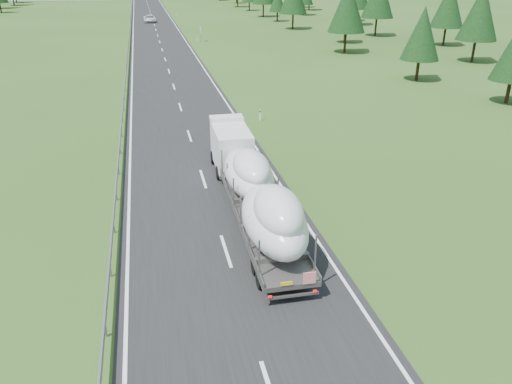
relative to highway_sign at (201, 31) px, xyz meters
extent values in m
cube|color=black|center=(-7.20, 20.00, -1.80)|extent=(10.00, 400.00, 0.02)
cube|color=slate|center=(-12.50, 20.00, -1.21)|extent=(0.08, 400.00, 0.32)
cube|color=silver|center=(-0.70, -50.00, -1.31)|extent=(0.12, 0.07, 1.00)
cube|color=black|center=(-0.70, -50.00, -0.99)|extent=(0.13, 0.08, 0.12)
cube|color=silver|center=(-0.70, 0.00, -1.31)|extent=(0.12, 0.07, 1.00)
cube|color=black|center=(-0.70, 0.00, -0.99)|extent=(0.13, 0.08, 0.12)
cube|color=silver|center=(-0.70, 50.00, -1.31)|extent=(0.12, 0.07, 1.00)
cube|color=black|center=(-0.70, 50.00, -0.99)|extent=(0.13, 0.08, 0.12)
cube|color=silver|center=(-0.70, 100.00, -1.31)|extent=(0.12, 0.07, 1.00)
cube|color=black|center=(-0.70, 100.00, -0.99)|extent=(0.13, 0.08, 0.12)
cylinder|color=slate|center=(0.00, 0.00, -0.81)|extent=(0.08, 0.08, 2.00)
cube|color=silver|center=(0.00, 0.00, 0.19)|extent=(0.05, 0.90, 1.20)
cylinder|color=black|center=(34.73, -28.38, -0.06)|extent=(0.36, 0.36, 3.50)
cone|color=black|center=(34.73, -28.38, 4.80)|extent=(5.44, 5.44, 7.29)
cylinder|color=black|center=(39.29, -13.57, -0.07)|extent=(0.36, 0.36, 3.47)
cone|color=black|center=(39.29, -13.57, 4.75)|extent=(5.40, 5.40, 7.23)
cylinder|color=black|center=(33.38, 0.41, 0.13)|extent=(0.36, 0.36, 3.88)
cylinder|color=black|center=(36.87, 18.97, 0.19)|extent=(0.36, 0.36, 4.00)
cylinder|color=black|center=(39.66, 27.39, -0.26)|extent=(0.36, 0.36, 3.09)
cylinder|color=black|center=(32.79, 43.94, -0.23)|extent=(0.36, 0.36, 3.15)
cylinder|color=black|center=(39.18, 58.97, 0.01)|extent=(0.36, 0.36, 3.65)
cylinder|color=black|center=(40.76, 69.32, -0.17)|extent=(0.36, 0.36, 3.28)
cylinder|color=black|center=(24.36, -49.42, -0.47)|extent=(0.36, 0.36, 2.68)
cylinder|color=black|center=(21.04, -37.77, -0.39)|extent=(0.36, 0.36, 2.84)
cone|color=black|center=(21.04, -37.77, 3.55)|extent=(4.41, 4.41, 5.91)
cylinder|color=black|center=(20.25, -17.02, 0.01)|extent=(0.36, 0.36, 3.63)
cone|color=black|center=(20.25, -17.02, 5.04)|extent=(5.64, 5.64, 7.56)
cylinder|color=black|center=(24.30, -6.84, -0.31)|extent=(0.36, 0.36, 3.00)
cone|color=black|center=(24.30, -6.84, 3.86)|extent=(4.67, 4.67, 6.25)
cylinder|color=black|center=(21.05, 14.26, 0.02)|extent=(0.36, 0.36, 3.66)
cylinder|color=black|center=(21.85, 30.13, -0.53)|extent=(0.36, 0.36, 2.56)
cone|color=black|center=(21.85, 30.13, 3.03)|extent=(3.98, 3.98, 5.33)
cylinder|color=black|center=(21.16, 41.85, 0.04)|extent=(0.36, 0.36, 3.70)
cylinder|color=black|center=(21.47, 61.11, -0.39)|extent=(0.36, 0.36, 2.84)
cylinder|color=black|center=(20.63, 75.32, -0.16)|extent=(0.36, 0.36, 3.31)
cylinder|color=black|center=(-48.21, 69.32, -0.24)|extent=(0.36, 0.36, 3.13)
cube|color=silver|center=(-5.15, -61.01, -0.12)|extent=(2.29, 4.47, 2.48)
cube|color=black|center=(-5.15, -58.74, 0.32)|extent=(2.04, 0.10, 1.24)
cube|color=silver|center=(-5.15, -59.05, 1.25)|extent=(2.23, 1.10, 0.27)
cube|color=#615E5C|center=(-5.15, -61.89, -1.32)|extent=(2.26, 2.70, 0.22)
cylinder|color=black|center=(-6.18, -59.41, -1.36)|extent=(0.32, 0.89, 0.89)
cylinder|color=black|center=(-4.13, -59.41, -1.36)|extent=(0.32, 0.89, 0.89)
cylinder|color=black|center=(-6.18, -62.25, -1.36)|extent=(0.32, 0.89, 0.89)
cylinder|color=black|center=(-4.13, -62.25, -1.36)|extent=(0.32, 0.89, 0.89)
cube|color=#615E5C|center=(-5.15, -69.44, -0.99)|extent=(2.58, 12.46, 0.23)
cube|color=#615E5C|center=(-6.34, -69.44, -0.77)|extent=(0.24, 12.42, 0.21)
cube|color=#615E5C|center=(-3.97, -69.44, -0.77)|extent=(0.24, 12.42, 0.21)
cube|color=#615E5C|center=(-6.34, -74.76, -0.03)|extent=(0.06, 0.06, 1.69)
cube|color=#615E5C|center=(-3.97, -74.76, -0.03)|extent=(0.06, 0.06, 1.69)
cube|color=#615E5C|center=(-6.34, -72.63, -0.03)|extent=(0.06, 0.06, 1.69)
cube|color=#615E5C|center=(-3.97, -72.63, -0.03)|extent=(0.06, 0.06, 1.69)
cube|color=#615E5C|center=(-6.34, -70.50, -0.03)|extent=(0.06, 0.06, 1.69)
cube|color=#615E5C|center=(-3.97, -70.50, -0.03)|extent=(0.06, 0.06, 1.69)
cube|color=#615E5C|center=(-6.34, -68.37, -0.03)|extent=(0.06, 0.06, 1.69)
cube|color=#615E5C|center=(-3.97, -68.37, -0.03)|extent=(0.06, 0.06, 1.69)
cube|color=#615E5C|center=(-6.34, -66.24, -0.03)|extent=(0.06, 0.06, 1.69)
cube|color=#615E5C|center=(-3.97, -66.24, -0.03)|extent=(0.06, 0.06, 1.69)
cube|color=#615E5C|center=(-6.34, -64.11, -0.03)|extent=(0.06, 0.06, 1.69)
cube|color=#615E5C|center=(-3.97, -64.11, -0.03)|extent=(0.06, 0.06, 1.69)
cylinder|color=black|center=(-6.13, -74.23, -1.36)|extent=(0.37, 0.89, 0.89)
cylinder|color=black|center=(-4.18, -74.23, -1.36)|extent=(0.37, 0.89, 0.89)
cylinder|color=black|center=(-6.13, -73.16, -1.36)|extent=(0.37, 0.89, 0.89)
cylinder|color=black|center=(-4.18, -73.16, -1.36)|extent=(0.37, 0.89, 0.89)
cube|color=#615E5C|center=(-5.15, -75.60, -1.41)|extent=(2.22, 0.14, 0.11)
cube|color=red|center=(-4.49, -75.66, -0.61)|extent=(0.53, 0.04, 0.53)
cube|color=yellow|center=(-5.42, -75.66, -0.74)|extent=(0.49, 0.04, 0.16)
cube|color=red|center=(-6.09, -75.66, -1.28)|extent=(0.16, 0.06, 0.09)
cube|color=red|center=(-4.22, -75.66, -1.28)|extent=(0.16, 0.06, 0.09)
ellipsoid|color=silver|center=(-5.15, -72.28, 0.31)|extent=(2.78, 6.09, 2.37)
ellipsoid|color=silver|center=(-5.15, -73.03, 1.14)|extent=(2.10, 3.86, 1.90)
ellipsoid|color=silver|center=(-5.15, -66.24, 0.12)|extent=(2.64, 6.37, 2.00)
ellipsoid|color=silver|center=(-5.15, -67.03, 0.82)|extent=(2.00, 4.04, 1.60)
imported|color=silver|center=(-7.98, 34.64, -1.01)|extent=(2.80, 5.84, 1.60)
camera|label=1|loc=(-10.23, -91.38, 10.74)|focal=35.00mm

